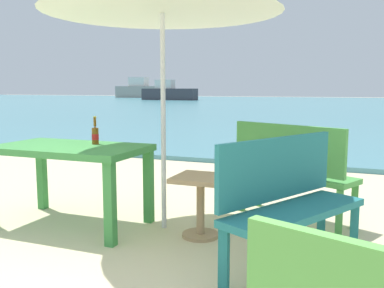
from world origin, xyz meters
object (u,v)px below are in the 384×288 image
at_px(beer_bottle_amber, 95,134).
at_px(side_table_wood, 201,197).
at_px(bench_green_left, 291,166).
at_px(boat_sailboat, 169,93).
at_px(picnic_table_green, 70,157).
at_px(bench_teal_center, 288,197).
at_px(boat_cargo_ship, 142,90).

distance_m(beer_bottle_amber, side_table_wood, 1.19).
xyz_separation_m(bench_green_left, boat_sailboat, (-17.23, 34.68, 0.26)).
bearing_deg(bench_green_left, boat_sailboat, 116.41).
bearing_deg(boat_sailboat, picnic_table_green, -66.69).
height_order(picnic_table_green, side_table_wood, picnic_table_green).
distance_m(picnic_table_green, side_table_wood, 1.29).
bearing_deg(picnic_table_green, bench_green_left, 25.03).
bearing_deg(side_table_wood, bench_teal_center, -28.89).
bearing_deg(boat_sailboat, boat_cargo_ship, 132.19).
xyz_separation_m(bench_teal_center, boat_cargo_ship, (-24.60, 43.85, 0.43)).
xyz_separation_m(side_table_wood, bench_green_left, (0.65, 0.75, 0.19)).
height_order(bench_green_left, boat_sailboat, boat_sailboat).
bearing_deg(bench_teal_center, beer_bottle_amber, 165.76).
distance_m(side_table_wood, bench_teal_center, 0.95).
relative_size(side_table_wood, bench_teal_center, 0.44).
bearing_deg(bench_teal_center, side_table_wood, 151.11).
height_order(beer_bottle_amber, boat_cargo_ship, boat_cargo_ship).
bearing_deg(picnic_table_green, beer_bottle_amber, 45.80).
height_order(bench_green_left, boat_cargo_ship, boat_cargo_ship).
xyz_separation_m(picnic_table_green, side_table_wood, (1.25, 0.14, -0.30)).
bearing_deg(picnic_table_green, bench_teal_center, -8.54).
xyz_separation_m(beer_bottle_amber, bench_green_left, (1.74, 0.72, -0.31)).
bearing_deg(bench_green_left, side_table_wood, -131.12).
distance_m(picnic_table_green, boat_sailboat, 38.73).
xyz_separation_m(beer_bottle_amber, boat_cargo_ship, (-22.71, 43.37, 0.11)).
relative_size(side_table_wood, boat_sailboat, 0.10).
bearing_deg(side_table_wood, boat_sailboat, 115.07).
distance_m(picnic_table_green, boat_cargo_ship, 49.03).
height_order(bench_teal_center, bench_green_left, same).
relative_size(bench_green_left, boat_cargo_ship, 0.18).
distance_m(side_table_wood, boat_cargo_ship, 49.50).
bearing_deg(side_table_wood, beer_bottle_amber, 178.29).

